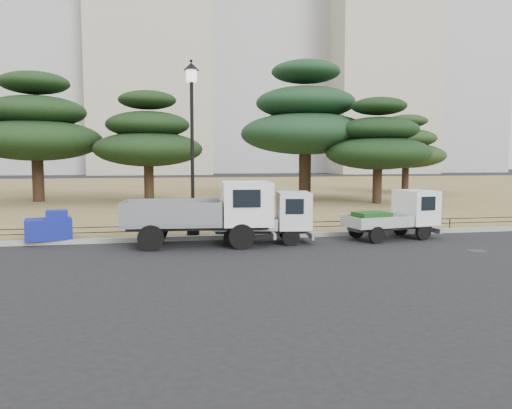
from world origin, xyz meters
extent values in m
plane|color=black|center=(0.00, 0.00, 0.00)|extent=(220.00, 220.00, 0.00)
cube|color=olive|center=(0.00, 30.60, 0.07)|extent=(120.00, 56.00, 0.15)
cube|color=gray|center=(0.00, 2.60, 0.08)|extent=(120.00, 0.25, 0.16)
cylinder|color=black|center=(-0.76, 0.48, 0.42)|extent=(0.84, 0.23, 0.83)
cylinder|color=black|center=(-0.61, 2.29, 0.42)|extent=(0.84, 0.23, 0.83)
cylinder|color=black|center=(-3.62, 0.72, 0.42)|extent=(0.84, 0.23, 0.83)
cylinder|color=black|center=(-3.47, 2.52, 0.42)|extent=(0.84, 0.23, 0.83)
cube|color=#2D2D30|center=(-2.07, 1.50, 0.63)|extent=(4.70, 1.36, 0.15)
cube|color=gray|center=(-2.90, 1.57, 1.11)|extent=(3.36, 2.07, 0.81)
cube|color=silver|center=(-0.44, 1.37, 1.42)|extent=(1.77, 2.10, 1.42)
cylinder|color=black|center=(0.97, 0.83, 0.29)|extent=(0.60, 0.23, 0.59)
cylinder|color=black|center=(1.14, 2.10, 0.29)|extent=(0.60, 0.23, 0.59)
cylinder|color=black|center=(-0.98, 1.08, 0.29)|extent=(0.60, 0.23, 0.59)
cylinder|color=black|center=(-0.81, 2.36, 0.29)|extent=(0.60, 0.23, 0.59)
cube|color=#2D2D30|center=(0.11, 1.59, 0.43)|extent=(3.23, 1.13, 0.14)
cube|color=#A7A8AE|center=(-0.46, 1.67, 0.69)|extent=(2.34, 1.61, 0.39)
cube|color=silver|center=(1.21, 1.44, 1.13)|extent=(1.28, 1.58, 1.26)
cube|color=#1E6A32|center=(-0.68, 1.69, 0.79)|extent=(1.30, 1.02, 0.43)
cylinder|color=black|center=(5.92, 1.07, 0.29)|extent=(0.61, 0.26, 0.59)
cylinder|color=black|center=(5.68, 2.34, 0.29)|extent=(0.61, 0.26, 0.59)
cylinder|color=black|center=(3.98, 0.72, 0.29)|extent=(0.61, 0.26, 0.59)
cylinder|color=black|center=(3.75, 1.99, 0.29)|extent=(0.61, 0.26, 0.59)
cube|color=#2D2D30|center=(4.86, 1.54, 0.43)|extent=(3.25, 1.29, 0.14)
cube|color=#B5B9BD|center=(4.30, 1.43, 0.70)|extent=(2.39, 1.71, 0.39)
cube|color=silver|center=(5.96, 1.74, 1.12)|extent=(1.34, 1.63, 1.25)
cube|color=#154914|center=(4.08, 1.39, 0.79)|extent=(1.34, 1.07, 0.43)
cylinder|color=black|center=(-2.15, 2.90, 0.23)|extent=(0.46, 0.46, 0.17)
cylinder|color=black|center=(-2.15, 2.90, 2.96)|extent=(0.13, 0.13, 5.28)
cylinder|color=white|center=(-2.15, 2.90, 5.81)|extent=(0.42, 0.42, 0.42)
cone|color=black|center=(-2.15, 2.90, 6.15)|extent=(0.55, 0.55, 0.26)
cylinder|color=black|center=(0.00, 2.75, 0.35)|extent=(38.00, 0.03, 0.03)
cylinder|color=black|center=(0.00, 2.75, 0.53)|extent=(38.00, 0.03, 0.03)
cylinder|color=black|center=(0.00, 2.75, 0.35)|extent=(0.04, 0.04, 0.40)
cube|color=navy|center=(-7.09, 2.90, 0.50)|extent=(1.69, 1.37, 0.70)
cube|color=navy|center=(-6.79, 2.75, 1.00)|extent=(0.80, 0.73, 0.30)
cylinder|color=#2D2D30|center=(6.50, -1.20, 0.01)|extent=(0.60, 0.60, 0.01)
cylinder|color=black|center=(-11.06, 19.03, 1.75)|extent=(0.72, 0.72, 3.21)
ellipsoid|color=black|center=(-11.06, 19.03, 4.08)|extent=(8.23, 8.23, 2.63)
ellipsoid|color=black|center=(-11.06, 19.03, 5.88)|extent=(6.29, 6.29, 2.01)
ellipsoid|color=black|center=(-11.06, 19.03, 7.69)|extent=(4.34, 4.34, 1.39)
cylinder|color=black|center=(-4.04, 17.48, 1.52)|extent=(0.62, 0.62, 2.74)
ellipsoid|color=black|center=(-4.04, 17.48, 3.51)|extent=(6.91, 6.91, 2.21)
ellipsoid|color=black|center=(-4.04, 17.48, 5.05)|extent=(5.28, 5.28, 1.69)
ellipsoid|color=black|center=(-4.04, 17.48, 6.59)|extent=(3.64, 3.64, 1.17)
cylinder|color=black|center=(6.24, 17.21, 1.95)|extent=(0.81, 0.81, 3.60)
ellipsoid|color=#17341D|center=(6.24, 17.21, 4.56)|extent=(8.67, 8.67, 2.77)
ellipsoid|color=#17341D|center=(6.24, 17.21, 6.59)|extent=(6.62, 6.62, 2.12)
ellipsoid|color=#17341D|center=(6.24, 17.21, 8.62)|extent=(4.57, 4.57, 1.46)
cylinder|color=black|center=(9.88, 13.76, 1.42)|extent=(0.57, 0.57, 2.53)
ellipsoid|color=black|center=(9.88, 13.76, 3.25)|extent=(6.43, 6.43, 2.06)
ellipsoid|color=black|center=(9.88, 13.76, 4.67)|extent=(4.91, 4.91, 1.57)
ellipsoid|color=black|center=(9.88, 13.76, 6.10)|extent=(3.39, 3.39, 1.08)
cylinder|color=black|center=(16.17, 22.27, 1.37)|extent=(0.55, 0.55, 2.45)
ellipsoid|color=#1E3417|center=(16.17, 22.27, 3.15)|extent=(6.26, 6.26, 2.00)
ellipsoid|color=#1E3417|center=(16.17, 22.27, 4.53)|extent=(4.78, 4.78, 1.53)
ellipsoid|color=#1E3417|center=(16.17, 22.27, 5.91)|extent=(3.30, 3.30, 1.06)
cube|color=#AAA08C|center=(-5.00, 85.00, 27.50)|extent=(22.00, 20.00, 55.00)
cube|color=#AAA08C|center=(40.00, 82.00, 24.00)|extent=(20.00, 18.00, 48.00)
cube|color=#A0A0A5|center=(58.00, 90.00, 35.00)|extent=(24.00, 20.00, 70.00)
cylinder|color=#D83F33|center=(72.00, 85.00, 30.00)|extent=(1.80, 1.80, 60.00)
camera|label=1|loc=(-3.26, -15.14, 2.90)|focal=35.00mm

